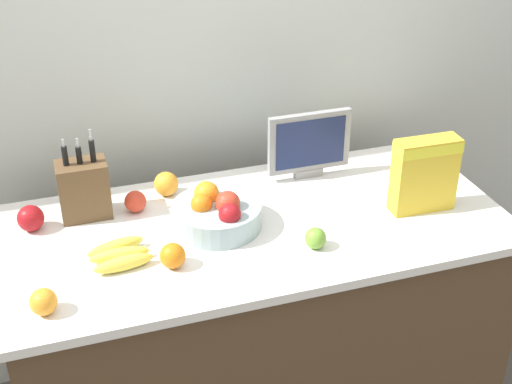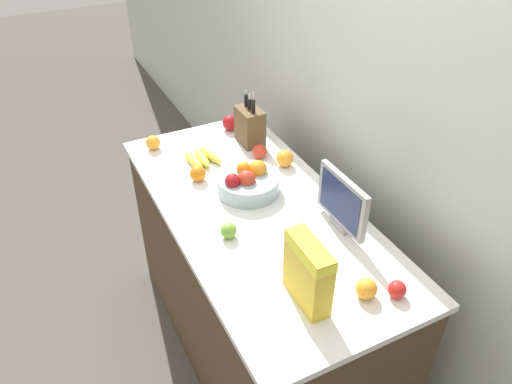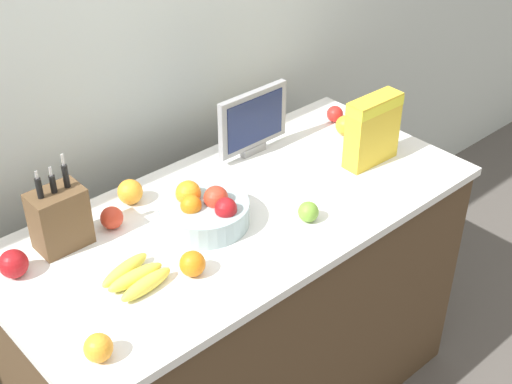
{
  "view_description": "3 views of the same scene",
  "coord_description": "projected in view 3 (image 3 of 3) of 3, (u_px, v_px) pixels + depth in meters",
  "views": [
    {
      "loc": [
        -0.61,
        -1.83,
        2.15
      ],
      "look_at": [
        -0.01,
        -0.01,
        1.06
      ],
      "focal_mm": 50.0,
      "sensor_mm": 36.0,
      "label": 1
    },
    {
      "loc": [
        1.52,
        -0.76,
        2.25
      ],
      "look_at": [
        0.01,
        -0.01,
        1.03
      ],
      "focal_mm": 35.0,
      "sensor_mm": 36.0,
      "label": 2
    },
    {
      "loc": [
        -1.21,
        -1.43,
        2.27
      ],
      "look_at": [
        0.01,
        -0.06,
        1.03
      ],
      "focal_mm": 50.0,
      "sensor_mm": 36.0,
      "label": 3
    }
  ],
  "objects": [
    {
      "name": "orange_by_cereal",
      "position": [
        130.0,
        192.0,
        2.31
      ],
      "size": [
        0.08,
        0.08,
        0.08
      ],
      "primitive_type": "sphere",
      "color": "orange",
      "rests_on": "counter"
    },
    {
      "name": "orange_back_center",
      "position": [
        345.0,
        125.0,
        2.69
      ],
      "size": [
        0.08,
        0.08,
        0.08
      ],
      "primitive_type": "sphere",
      "color": "orange",
      "rests_on": "counter"
    },
    {
      "name": "banana_bunch",
      "position": [
        135.0,
        277.0,
        1.99
      ],
      "size": [
        0.19,
        0.16,
        0.04
      ],
      "rotation": [
        0.0,
        0.0,
        3.25
      ],
      "color": "yellow",
      "rests_on": "counter"
    },
    {
      "name": "orange_mid_left",
      "position": [
        98.0,
        348.0,
        1.75
      ],
      "size": [
        0.07,
        0.07,
        0.07
      ],
      "primitive_type": "sphere",
      "color": "orange",
      "rests_on": "counter"
    },
    {
      "name": "apple_by_knife_block",
      "position": [
        13.0,
        264.0,
        2.01
      ],
      "size": [
        0.08,
        0.08,
        0.08
      ],
      "primitive_type": "sphere",
      "color": "#A31419",
      "rests_on": "counter"
    },
    {
      "name": "apple_rightmost",
      "position": [
        308.0,
        212.0,
        2.23
      ],
      "size": [
        0.07,
        0.07,
        0.07
      ],
      "primitive_type": "sphere",
      "color": "#6B9E33",
      "rests_on": "counter"
    },
    {
      "name": "orange_front_center",
      "position": [
        192.0,
        264.0,
        2.01
      ],
      "size": [
        0.08,
        0.08,
        0.08
      ],
      "primitive_type": "sphere",
      "color": "orange",
      "rests_on": "counter"
    },
    {
      "name": "fruit_bowl",
      "position": [
        204.0,
        210.0,
        2.21
      ],
      "size": [
        0.28,
        0.28,
        0.13
      ],
      "color": "#99B2B7",
      "rests_on": "counter"
    },
    {
      "name": "counter",
      "position": [
        242.0,
        316.0,
        2.56
      ],
      "size": [
        1.6,
        0.75,
        0.94
      ],
      "color": "#4C3823",
      "rests_on": "ground_plane"
    },
    {
      "name": "cereal_box",
      "position": [
        373.0,
        127.0,
        2.47
      ],
      "size": [
        0.21,
        0.08,
        0.25
      ],
      "rotation": [
        0.0,
        0.0,
        -0.03
      ],
      "color": "gold",
      "rests_on": "counter"
    },
    {
      "name": "wall_back",
      "position": [
        127.0,
        50.0,
        2.46
      ],
      "size": [
        9.0,
        0.06,
        2.6
      ],
      "color": "silver",
      "rests_on": "ground_plane"
    },
    {
      "name": "small_monitor",
      "position": [
        253.0,
        121.0,
        2.52
      ],
      "size": [
        0.3,
        0.03,
        0.24
      ],
      "color": "gray",
      "rests_on": "counter"
    },
    {
      "name": "apple_rear",
      "position": [
        335.0,
        114.0,
        2.77
      ],
      "size": [
        0.06,
        0.06,
        0.06
      ],
      "primitive_type": "sphere",
      "color": "red",
      "rests_on": "counter"
    },
    {
      "name": "knife_block",
      "position": [
        60.0,
        218.0,
        2.09
      ],
      "size": [
        0.16,
        0.11,
        0.3
      ],
      "color": "brown",
      "rests_on": "counter"
    },
    {
      "name": "apple_near_bananas",
      "position": [
        112.0,
        218.0,
        2.2
      ],
      "size": [
        0.07,
        0.07,
        0.07
      ],
      "primitive_type": "sphere",
      "color": "red",
      "rests_on": "counter"
    }
  ]
}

